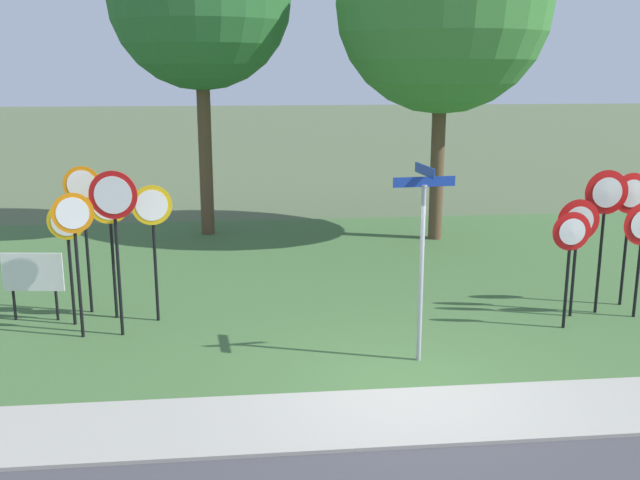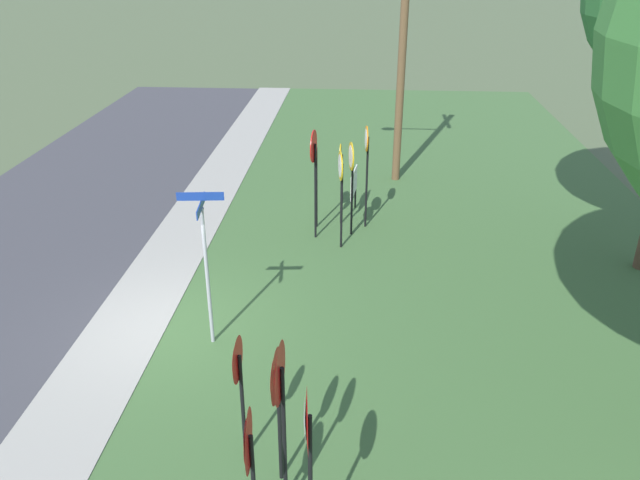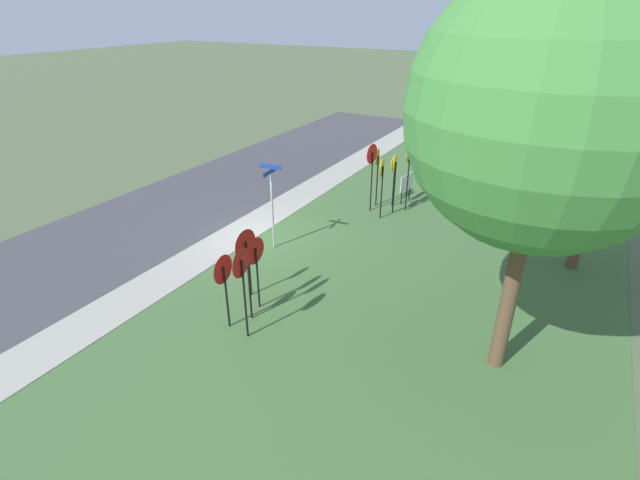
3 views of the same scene
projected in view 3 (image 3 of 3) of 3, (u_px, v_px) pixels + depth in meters
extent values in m
plane|color=#4C5B3D|center=(258.00, 238.00, 17.60)|extent=(160.00, 160.00, 0.00)
cube|color=#3D3D42|center=(165.00, 213.00, 19.71)|extent=(44.00, 6.40, 0.01)
cube|color=#99968C|center=(241.00, 232.00, 17.94)|extent=(44.00, 1.60, 0.06)
cube|color=#3D6033|center=(411.00, 278.00, 14.96)|extent=(44.00, 12.00, 0.04)
cylinder|color=black|center=(394.00, 188.00, 19.14)|extent=(0.06, 0.06, 2.17)
cylinder|color=gold|center=(395.00, 163.00, 18.70)|extent=(0.70, 0.15, 0.71)
cylinder|color=white|center=(395.00, 163.00, 18.71)|extent=(0.54, 0.11, 0.55)
cylinder|color=black|center=(393.00, 185.00, 19.85)|extent=(0.06, 0.06, 1.94)
cylinder|color=gold|center=(394.00, 163.00, 19.46)|extent=(0.66, 0.04, 0.65)
cylinder|color=white|center=(394.00, 163.00, 19.47)|extent=(0.51, 0.02, 0.51)
cylinder|color=black|center=(408.00, 182.00, 19.32)|extent=(0.06, 0.06, 2.47)
cylinder|color=orange|center=(409.00, 154.00, 18.80)|extent=(0.65, 0.08, 0.66)
cylinder|color=white|center=(409.00, 154.00, 18.81)|extent=(0.51, 0.05, 0.51)
cylinder|color=black|center=(382.00, 193.00, 18.64)|extent=(0.06, 0.06, 2.18)
cylinder|color=gold|center=(382.00, 167.00, 18.20)|extent=(0.70, 0.14, 0.70)
cylinder|color=white|center=(382.00, 167.00, 18.20)|extent=(0.54, 0.10, 0.55)
cylinder|color=black|center=(371.00, 182.00, 19.28)|extent=(0.06, 0.06, 2.49)
cylinder|color=red|center=(372.00, 154.00, 18.77)|extent=(0.80, 0.11, 0.80)
cylinder|color=white|center=(372.00, 154.00, 18.77)|extent=(0.62, 0.08, 0.62)
cylinder|color=black|center=(377.00, 181.00, 19.87)|extent=(0.06, 0.06, 2.20)
cylinder|color=orange|center=(378.00, 157.00, 19.41)|extent=(0.67, 0.14, 0.67)
cylinder|color=white|center=(377.00, 157.00, 19.42)|extent=(0.52, 0.10, 0.52)
cylinder|color=black|center=(249.00, 281.00, 12.50)|extent=(0.06, 0.06, 2.36)
cone|color=red|center=(245.00, 244.00, 12.03)|extent=(0.81, 0.06, 0.81)
cone|color=silver|center=(244.00, 244.00, 12.03)|extent=(0.55, 0.03, 0.55)
cylinder|color=black|center=(245.00, 300.00, 11.81)|extent=(0.06, 0.06, 2.26)
cone|color=red|center=(240.00, 263.00, 11.36)|extent=(0.77, 0.11, 0.77)
cone|color=silver|center=(240.00, 263.00, 11.37)|extent=(0.52, 0.07, 0.52)
cylinder|color=black|center=(227.00, 297.00, 12.29)|extent=(0.06, 0.06, 1.83)
cone|color=red|center=(223.00, 269.00, 11.94)|extent=(0.78, 0.08, 0.78)
cone|color=silver|center=(222.00, 269.00, 11.94)|extent=(0.53, 0.05, 0.53)
cylinder|color=black|center=(258.00, 278.00, 13.10)|extent=(0.06, 0.06, 1.87)
cone|color=red|center=(255.00, 251.00, 12.73)|extent=(0.78, 0.06, 0.78)
cone|color=silver|center=(254.00, 251.00, 12.74)|extent=(0.53, 0.03, 0.53)
cylinder|color=black|center=(249.00, 268.00, 13.67)|extent=(0.06, 0.06, 1.81)
cone|color=red|center=(246.00, 242.00, 13.32)|extent=(0.68, 0.04, 0.68)
cone|color=white|center=(246.00, 242.00, 13.32)|extent=(0.46, 0.02, 0.46)
cylinder|color=#9EA0A8|center=(272.00, 212.00, 16.21)|extent=(0.07, 0.07, 2.74)
cylinder|color=#9EA0A8|center=(271.00, 173.00, 15.59)|extent=(0.09, 0.09, 0.03)
cube|color=navy|center=(270.00, 172.00, 15.56)|extent=(0.96, 0.11, 0.15)
cube|color=navy|center=(270.00, 167.00, 15.49)|extent=(0.10, 0.81, 0.15)
cylinder|color=brown|center=(463.00, 100.00, 20.57)|extent=(0.24, 0.24, 8.08)
cube|color=brown|center=(473.00, 22.00, 19.19)|extent=(2.10, 0.12, 0.12)
cylinder|color=gray|center=(479.00, 19.00, 19.81)|extent=(0.09, 0.09, 0.10)
cylinder|color=gray|center=(469.00, 20.00, 18.48)|extent=(0.09, 0.09, 0.10)
cylinder|color=#9EA0A8|center=(445.00, 55.00, 20.21)|extent=(0.08, 2.02, 0.08)
ellipsoid|color=#B7B7BC|center=(422.00, 55.00, 20.69)|extent=(0.40, 0.56, 0.18)
cylinder|color=black|center=(409.00, 193.00, 20.88)|extent=(0.05, 0.05, 0.55)
cylinder|color=black|center=(401.00, 198.00, 20.32)|extent=(0.05, 0.05, 0.55)
cube|color=white|center=(407.00, 182.00, 20.32)|extent=(1.10, 0.16, 0.70)
cylinder|color=brown|center=(591.00, 195.00, 14.44)|extent=(0.36, 0.36, 5.03)
sphere|color=#2D6B33|center=(626.00, 68.00, 12.79)|extent=(4.71, 4.71, 4.71)
cylinder|color=brown|center=(513.00, 281.00, 10.36)|extent=(0.36, 0.36, 4.64)
sphere|color=#3D7F38|center=(549.00, 111.00, 8.72)|extent=(5.40, 5.40, 5.40)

